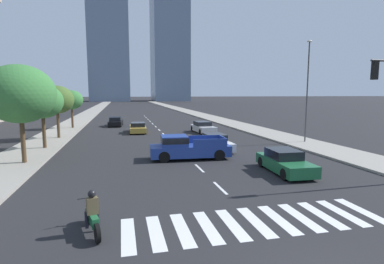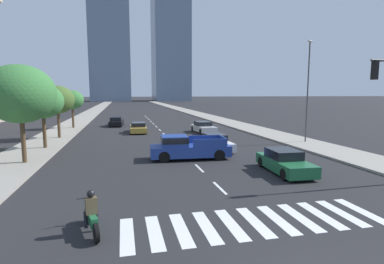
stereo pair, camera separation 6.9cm
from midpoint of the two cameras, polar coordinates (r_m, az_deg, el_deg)
name	(u,v)px [view 2 (the right image)]	position (r m, az deg, el deg)	size (l,w,h in m)	color
sidewalk_east	(254,129)	(38.72, 11.67, 0.51)	(4.00, 260.00, 0.15)	gray
sidewalk_west	(56,135)	(35.89, -24.20, -0.52)	(4.00, 260.00, 0.15)	gray
crosswalk_near	(255,222)	(11.53, 11.97, -16.25)	(9.45, 2.63, 0.01)	silver
lane_divider_center	(160,130)	(38.09, -6.08, 0.40)	(0.14, 50.00, 0.01)	silver
motorcycle_lead	(91,216)	(10.82, -18.33, -14.78)	(0.87, 2.11, 1.49)	black
pickup_truck	(186,148)	(21.10, -1.01, -2.96)	(5.65, 2.28, 1.67)	navy
sedan_white_0	(215,142)	(24.77, 4.53, -1.97)	(1.84, 4.77, 1.27)	silver
sedan_gold_1	(138,128)	(35.83, -10.08, 0.79)	(1.99, 4.66, 1.21)	#B28E38
sedan_green_2	(285,162)	(18.46, 17.22, -5.44)	(2.00, 4.51, 1.32)	#1E6038
sedan_black_3	(116,122)	(43.73, -14.08, 1.88)	(2.04, 4.75, 1.27)	black
sedan_silver_4	(203,127)	(35.42, 2.22, 0.87)	(2.19, 4.59, 1.28)	#B7BABF
street_lamp_east	(308,85)	(29.43, 21.14, 8.30)	(0.50, 0.24, 9.12)	#3F3F42
street_tree_nearest	(20,94)	(21.93, -29.68, 6.24)	(4.33, 4.33, 6.23)	#4C3823
street_tree_second	(43,101)	(27.20, -26.36, 5.20)	(3.27, 3.27, 5.18)	#4C3823
street_tree_third	(57,100)	(32.89, -24.05, 5.58)	(3.27, 3.27, 5.19)	#4C3823
street_tree_fourth	(72,100)	(41.87, -21.69, 5.66)	(2.88, 2.88, 4.82)	#4C3823
office_tower_center_skyline	(170,10)	(190.47, -4.19, 22.04)	(20.32, 26.11, 118.10)	slate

